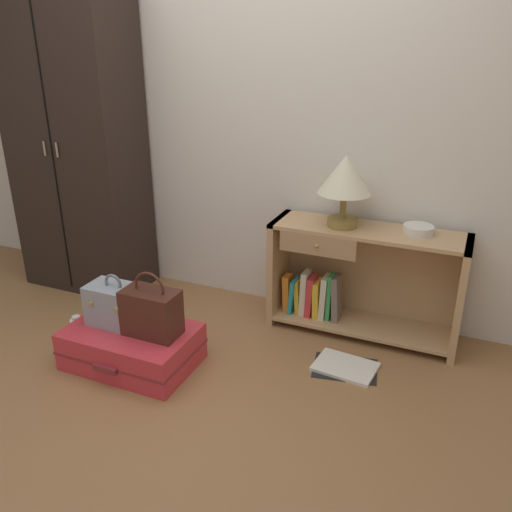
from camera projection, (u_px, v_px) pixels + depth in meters
The scene contains 11 objects.
ground_plane at pixel (137, 427), 2.46m from camera, with size 9.00×9.00×0.00m, color olive.
back_wall at pixel (263, 101), 3.23m from camera, with size 6.40×0.10×2.60m, color silver.
wardrobe at pixel (76, 143), 3.54m from camera, with size 0.84×0.47×2.02m.
bookshelf at pixel (355, 280), 3.16m from camera, with size 1.11×0.34×0.66m.
table_lamp at pixel (345, 178), 2.94m from camera, with size 0.30×0.30×0.41m.
bowl at pixel (418, 230), 2.93m from camera, with size 0.17×0.17×0.05m, color silver.
suitcase_large at pixel (132, 346), 2.90m from camera, with size 0.69×0.47×0.21m.
train_case at pixel (116, 305), 2.88m from camera, with size 0.30×0.19×0.30m.
handbag at pixel (151, 312), 2.77m from camera, with size 0.30×0.17×0.36m.
bottle at pixel (78, 330), 3.12m from camera, with size 0.08×0.08×0.17m.
open_book_on_floor at pixel (345, 367), 2.89m from camera, with size 0.38×0.31×0.02m.
Camera 1 is at (1.29, -1.59, 1.68)m, focal length 37.44 mm.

